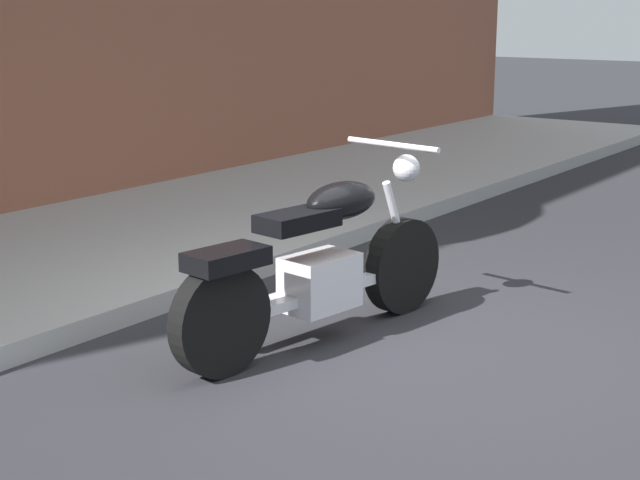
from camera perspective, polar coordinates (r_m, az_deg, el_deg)
ground_plane at (r=5.53m, az=5.19°, el=-6.45°), size 60.00×60.00×0.00m
sidewalk at (r=7.42m, az=-15.06°, el=-1.04°), size 20.37×2.84×0.14m
motorcycle at (r=5.51m, az=-0.05°, el=-1.57°), size 2.12×0.73×1.11m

